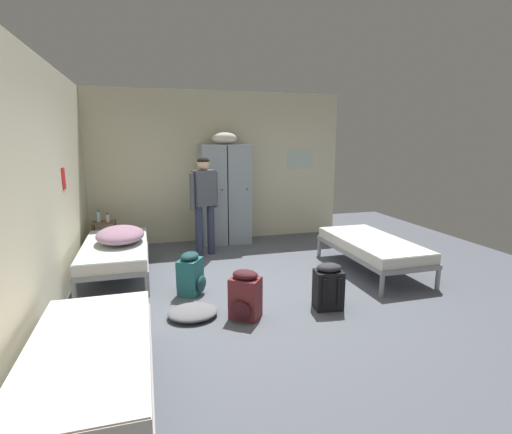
# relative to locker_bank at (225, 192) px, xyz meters

# --- Properties ---
(ground_plane) EXTENTS (9.19, 9.19, 0.00)m
(ground_plane) POSITION_rel_locker_bank_xyz_m (-0.06, -2.59, -0.97)
(ground_plane) COLOR #565B66
(room_backdrop) EXTENTS (4.90, 5.80, 2.83)m
(room_backdrop) POSITION_rel_locker_bank_xyz_m (-1.36, -1.25, 0.45)
(room_backdrop) COLOR beige
(room_backdrop) RESTS_ON ground_plane
(locker_bank) EXTENTS (0.90, 0.55, 2.07)m
(locker_bank) POSITION_rel_locker_bank_xyz_m (0.00, 0.00, 0.00)
(locker_bank) COLOR #8C99A3
(locker_bank) RESTS_ON ground_plane
(shelf_unit) EXTENTS (0.38, 0.30, 0.57)m
(shelf_unit) POSITION_rel_locker_bank_xyz_m (-2.15, -0.19, -0.62)
(shelf_unit) COLOR brown
(shelf_unit) RESTS_ON ground_plane
(bed_left_rear) EXTENTS (0.90, 1.90, 0.49)m
(bed_left_rear) POSITION_rel_locker_bank_xyz_m (-1.90, -1.39, -0.59)
(bed_left_rear) COLOR gray
(bed_left_rear) RESTS_ON ground_plane
(bed_right) EXTENTS (0.90, 1.90, 0.49)m
(bed_right) POSITION_rel_locker_bank_xyz_m (1.78, -2.18, -0.59)
(bed_right) COLOR gray
(bed_right) RESTS_ON ground_plane
(bed_left_front) EXTENTS (0.90, 1.90, 0.49)m
(bed_left_front) POSITION_rel_locker_bank_xyz_m (-1.90, -4.26, -0.59)
(bed_left_front) COLOR gray
(bed_left_front) RESTS_ON ground_plane
(bedding_heap) EXTENTS (0.66, 0.87, 0.23)m
(bedding_heap) POSITION_rel_locker_bank_xyz_m (-1.82, -1.36, -0.37)
(bedding_heap) COLOR gray
(bedding_heap) RESTS_ON bed_left_rear
(person_traveler) EXTENTS (0.49, 0.33, 1.66)m
(person_traveler) POSITION_rel_locker_bank_xyz_m (-0.50, -0.71, 0.03)
(person_traveler) COLOR #2D334C
(person_traveler) RESTS_ON ground_plane
(water_bottle) EXTENTS (0.06, 0.06, 0.20)m
(water_bottle) POSITION_rel_locker_bank_xyz_m (-2.23, -0.17, -0.31)
(water_bottle) COLOR #B2DBEA
(water_bottle) RESTS_ON shelf_unit
(lotion_bottle) EXTENTS (0.06, 0.06, 0.16)m
(lotion_bottle) POSITION_rel_locker_bank_xyz_m (-2.08, -0.23, -0.33)
(lotion_bottle) COLOR beige
(lotion_bottle) RESTS_ON shelf_unit
(backpack_teal) EXTENTS (0.41, 0.40, 0.55)m
(backpack_teal) POSITION_rel_locker_bank_xyz_m (-0.93, -2.34, -0.71)
(backpack_teal) COLOR #23666B
(backpack_teal) RESTS_ON ground_plane
(backpack_black) EXTENTS (0.35, 0.36, 0.55)m
(backpack_black) POSITION_rel_locker_bank_xyz_m (0.56, -3.21, -0.71)
(backpack_black) COLOR black
(backpack_black) RESTS_ON ground_plane
(backpack_maroon) EXTENTS (0.41, 0.42, 0.55)m
(backpack_maroon) POSITION_rel_locker_bank_xyz_m (-0.44, -3.19, -0.71)
(backpack_maroon) COLOR maroon
(backpack_maroon) RESTS_ON ground_plane
(clothes_pile_grey) EXTENTS (0.56, 0.48, 0.11)m
(clothes_pile_grey) POSITION_rel_locker_bank_xyz_m (-0.99, -3.01, -0.91)
(clothes_pile_grey) COLOR slate
(clothes_pile_grey) RESTS_ON ground_plane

